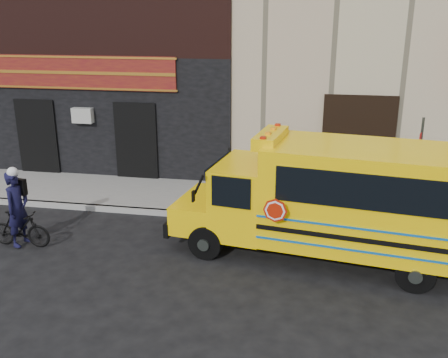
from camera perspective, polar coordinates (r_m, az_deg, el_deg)
ground at (r=11.78m, az=-3.80°, el=-9.36°), size 120.00×120.00×0.00m
curb at (r=14.04m, az=-1.23°, el=-4.26°), size 40.00×0.20×0.15m
sidewalk at (r=15.41m, az=-0.11°, el=-2.16°), size 40.00×3.00×0.15m
school_bus at (r=11.58m, az=12.78°, el=-2.12°), size 7.14×3.10×2.92m
sign_pole at (r=13.75m, az=21.21°, el=1.03°), size 0.12×0.25×3.02m
bicycle at (r=13.26m, az=-22.26°, el=-5.30°), size 1.53×0.45×0.92m
cyclist at (r=13.11m, az=-22.51°, el=-3.34°), size 0.55×0.74×1.88m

